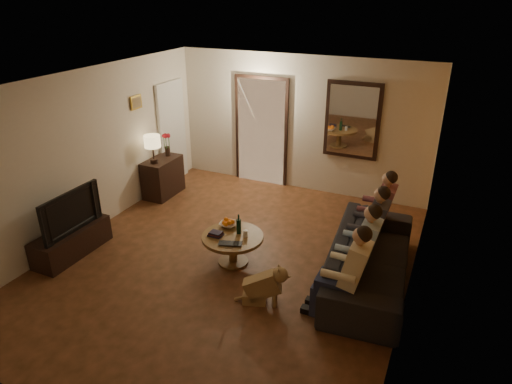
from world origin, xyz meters
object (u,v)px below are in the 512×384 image
at_px(person_d, 378,214).
at_px(bowl, 229,224).
at_px(person_a, 349,277).
at_px(table_lamp, 153,149).
at_px(person_c, 370,232).
at_px(person_b, 360,252).
at_px(wine_bottle, 239,224).
at_px(dog, 262,284).
at_px(tv, 66,211).
at_px(sofa, 371,258).
at_px(dresser, 163,177).
at_px(tv_stand, 72,241).
at_px(laptop, 230,246).
at_px(coffee_table, 233,249).

relative_size(person_d, bowl, 4.63).
bearing_deg(person_a, table_lamp, 155.14).
bearing_deg(person_c, person_d, 90.00).
height_order(person_b, wine_bottle, person_b).
bearing_deg(dog, table_lamp, 127.28).
bearing_deg(tv, person_d, -63.71).
distance_m(person_a, person_c, 1.20).
bearing_deg(person_a, sofa, 83.66).
bearing_deg(bowl, person_c, 12.42).
distance_m(dresser, dog, 3.84).
bearing_deg(dog, wine_bottle, 113.38).
xyz_separation_m(table_lamp, tv_stand, (0.00, -2.15, -0.79)).
height_order(person_c, wine_bottle, person_c).
bearing_deg(laptop, coffee_table, 90.54).
xyz_separation_m(tv_stand, bowl, (2.14, 1.00, 0.28)).
bearing_deg(laptop, person_c, 9.66).
bearing_deg(table_lamp, person_d, -1.57).
xyz_separation_m(tv, sofa, (4.23, 1.14, -0.36)).
relative_size(sofa, bowl, 9.54).
relative_size(table_lamp, bowl, 2.08).
bearing_deg(person_b, wine_bottle, 178.62).
xyz_separation_m(sofa, bowl, (-2.09, -0.14, 0.12)).
distance_m(tv_stand, dog, 3.09).
bearing_deg(dog, person_a, -11.44).
distance_m(tv_stand, wine_bottle, 2.56).
height_order(dresser, tv_stand, dresser).
height_order(sofa, coffee_table, sofa).
distance_m(sofa, person_c, 0.40).
bearing_deg(tv_stand, sofa, 15.09).
distance_m(table_lamp, tv_stand, 2.29).
relative_size(person_a, bowl, 4.63).
relative_size(person_a, person_d, 1.00).
bearing_deg(person_b, person_a, -90.00).
relative_size(dresser, person_d, 0.68).
bearing_deg(laptop, dresser, 123.21).
bearing_deg(wine_bottle, laptop, -82.50).
height_order(person_a, person_d, same).
distance_m(person_a, laptop, 1.73).
relative_size(dresser, tv_stand, 0.66).
relative_size(person_b, bowl, 4.63).
distance_m(table_lamp, wine_bottle, 2.72).
xyz_separation_m(tv_stand, sofa, (4.23, 1.14, 0.16)).
xyz_separation_m(tv, person_d, (4.13, 2.04, -0.12)).
bearing_deg(wine_bottle, tv, -159.59).
distance_m(tv_stand, coffee_table, 2.45).
relative_size(person_c, bowl, 4.63).
distance_m(person_c, bowl, 2.04).
bearing_deg(laptop, wine_bottle, 78.38).
xyz_separation_m(person_b, laptop, (-1.71, -0.34, -0.14)).
bearing_deg(dresser, person_d, -4.61).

